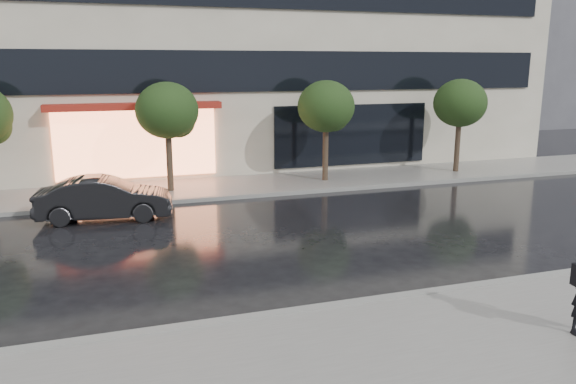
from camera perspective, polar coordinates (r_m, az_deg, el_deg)
name	(u,v)px	position (r m, az deg, el deg)	size (l,w,h in m)	color
ground	(369,284)	(12.25, 8.19, -9.25)	(120.00, 120.00, 0.00)	black
sidewalk_near	(459,355)	(9.71, 17.00, -15.53)	(60.00, 4.50, 0.12)	slate
sidewalk_far	(250,185)	(21.50, -3.92, 0.70)	(60.00, 3.50, 0.12)	slate
curb_near	(391,299)	(11.41, 10.45, -10.67)	(60.00, 0.25, 0.14)	gray
curb_far	(262,195)	(19.85, -2.67, -0.28)	(60.00, 0.25, 0.14)	gray
bg_building_right	(513,19)	(49.35, 21.92, 15.97)	(12.00, 12.00, 16.00)	#4C4C54
tree_mid_west	(169,112)	(20.35, -12.01, 7.91)	(2.20, 2.20, 3.99)	#33261C
tree_mid_east	(327,108)	(21.83, 4.01, 8.48)	(2.20, 2.20, 3.99)	#33261C
tree_far_east	(461,105)	(24.71, 17.15, 8.46)	(2.20, 2.20, 3.99)	#33261C
parked_car	(105,199)	(17.68, -18.12, -0.63)	(1.37, 3.94, 1.30)	black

